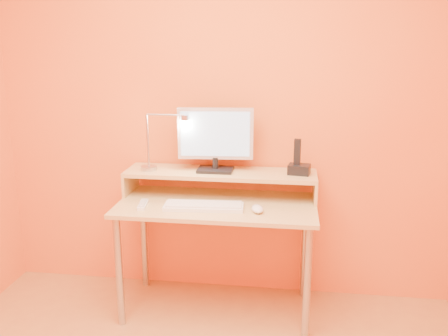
# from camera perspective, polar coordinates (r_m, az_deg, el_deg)

# --- Properties ---
(wall_back) EXTENTS (3.00, 0.04, 2.50)m
(wall_back) POSITION_cam_1_polar(r_m,az_deg,el_deg) (3.14, 0.01, 6.96)
(wall_back) COLOR orange
(wall_back) RESTS_ON floor
(desk_leg_fl) EXTENTS (0.04, 0.04, 0.69)m
(desk_leg_fl) POSITION_cam_1_polar(r_m,az_deg,el_deg) (3.00, -12.23, -11.86)
(desk_leg_fl) COLOR #AEAEB5
(desk_leg_fl) RESTS_ON floor
(desk_leg_fr) EXTENTS (0.04, 0.04, 0.69)m
(desk_leg_fr) POSITION_cam_1_polar(r_m,az_deg,el_deg) (2.84, 9.73, -13.33)
(desk_leg_fr) COLOR #AEAEB5
(desk_leg_fr) RESTS_ON floor
(desk_leg_bl) EXTENTS (0.04, 0.04, 0.69)m
(desk_leg_bl) POSITION_cam_1_polar(r_m,az_deg,el_deg) (3.43, -9.38, -8.23)
(desk_leg_bl) COLOR #AEAEB5
(desk_leg_bl) RESTS_ON floor
(desk_leg_br) EXTENTS (0.04, 0.04, 0.69)m
(desk_leg_br) POSITION_cam_1_polar(r_m,az_deg,el_deg) (3.29, 9.49, -9.26)
(desk_leg_br) COLOR #AEAEB5
(desk_leg_br) RESTS_ON floor
(desk_lower) EXTENTS (1.20, 0.60, 0.02)m
(desk_lower) POSITION_cam_1_polar(r_m,az_deg,el_deg) (2.96, -0.84, -4.37)
(desk_lower) COLOR #D8B679
(desk_lower) RESTS_ON floor
(shelf_riser_left) EXTENTS (0.02, 0.30, 0.14)m
(shelf_riser_left) POSITION_cam_1_polar(r_m,az_deg,el_deg) (3.21, -10.93, -1.60)
(shelf_riser_left) COLOR #D8B679
(shelf_riser_left) RESTS_ON desk_lower
(shelf_riser_right) EXTENTS (0.02, 0.30, 0.14)m
(shelf_riser_right) POSITION_cam_1_polar(r_m,az_deg,el_deg) (3.05, 10.66, -2.46)
(shelf_riser_right) COLOR #D8B679
(shelf_riser_right) RESTS_ON desk_lower
(desk_shelf) EXTENTS (1.20, 0.30, 0.02)m
(desk_shelf) POSITION_cam_1_polar(r_m,az_deg,el_deg) (3.05, -0.42, -0.61)
(desk_shelf) COLOR #D8B679
(desk_shelf) RESTS_ON desk_lower
(monitor_foot) EXTENTS (0.22, 0.16, 0.02)m
(monitor_foot) POSITION_cam_1_polar(r_m,az_deg,el_deg) (3.05, -1.02, -0.20)
(monitor_foot) COLOR black
(monitor_foot) RESTS_ON desk_shelf
(monitor_neck) EXTENTS (0.04, 0.04, 0.07)m
(monitor_neck) POSITION_cam_1_polar(r_m,az_deg,el_deg) (3.04, -1.02, 0.60)
(monitor_neck) COLOR black
(monitor_neck) RESTS_ON monitor_foot
(monitor_panel) EXTENTS (0.47, 0.07, 0.32)m
(monitor_panel) POSITION_cam_1_polar(r_m,az_deg,el_deg) (3.01, -1.01, 4.07)
(monitor_panel) COLOR silver
(monitor_panel) RESTS_ON monitor_neck
(monitor_back) EXTENTS (0.42, 0.05, 0.27)m
(monitor_back) POSITION_cam_1_polar(r_m,az_deg,el_deg) (3.03, -0.94, 4.15)
(monitor_back) COLOR black
(monitor_back) RESTS_ON monitor_panel
(monitor_screen) EXTENTS (0.43, 0.04, 0.28)m
(monitor_screen) POSITION_cam_1_polar(r_m,az_deg,el_deg) (2.99, -1.06, 4.00)
(monitor_screen) COLOR #8DB5D9
(monitor_screen) RESTS_ON monitor_panel
(lamp_base) EXTENTS (0.10, 0.10, 0.02)m
(lamp_base) POSITION_cam_1_polar(r_m,az_deg,el_deg) (3.11, -8.82, -0.00)
(lamp_base) COLOR #AEAEB5
(lamp_base) RESTS_ON desk_shelf
(lamp_post) EXTENTS (0.01, 0.01, 0.33)m
(lamp_post) POSITION_cam_1_polar(r_m,az_deg,el_deg) (3.07, -8.95, 3.20)
(lamp_post) COLOR #AEAEB5
(lamp_post) RESTS_ON lamp_base
(lamp_arm) EXTENTS (0.24, 0.01, 0.01)m
(lamp_arm) POSITION_cam_1_polar(r_m,az_deg,el_deg) (3.01, -6.88, 6.23)
(lamp_arm) COLOR #AEAEB5
(lamp_arm) RESTS_ON lamp_post
(lamp_head) EXTENTS (0.04, 0.04, 0.03)m
(lamp_head) POSITION_cam_1_polar(r_m,az_deg,el_deg) (2.99, -4.63, 5.93)
(lamp_head) COLOR #AEAEB5
(lamp_head) RESTS_ON lamp_arm
(lamp_bulb) EXTENTS (0.03, 0.03, 0.00)m
(lamp_bulb) POSITION_cam_1_polar(r_m,az_deg,el_deg) (2.99, -4.62, 5.62)
(lamp_bulb) COLOR #FFEAC6
(lamp_bulb) RESTS_ON lamp_head
(phone_dock) EXTENTS (0.14, 0.12, 0.06)m
(phone_dock) POSITION_cam_1_polar(r_m,az_deg,el_deg) (3.01, 8.82, -0.16)
(phone_dock) COLOR black
(phone_dock) RESTS_ON desk_shelf
(phone_handset) EXTENTS (0.04, 0.03, 0.16)m
(phone_handset) POSITION_cam_1_polar(r_m,az_deg,el_deg) (2.98, 8.62, 1.89)
(phone_handset) COLOR black
(phone_handset) RESTS_ON phone_dock
(phone_led) EXTENTS (0.01, 0.00, 0.04)m
(phone_led) POSITION_cam_1_polar(r_m,az_deg,el_deg) (2.96, 9.70, -0.44)
(phone_led) COLOR #247CF4
(phone_led) RESTS_ON phone_dock
(keyboard) EXTENTS (0.47, 0.18, 0.02)m
(keyboard) POSITION_cam_1_polar(r_m,az_deg,el_deg) (2.86, -2.40, -4.57)
(keyboard) COLOR white
(keyboard) RESTS_ON desk_lower
(mouse) EXTENTS (0.09, 0.13, 0.04)m
(mouse) POSITION_cam_1_polar(r_m,az_deg,el_deg) (2.80, 3.95, -4.81)
(mouse) COLOR white
(mouse) RESTS_ON desk_lower
(remote_control) EXTENTS (0.07, 0.17, 0.02)m
(remote_control) POSITION_cam_1_polar(r_m,az_deg,el_deg) (2.93, -9.51, -4.28)
(remote_control) COLOR white
(remote_control) RESTS_ON desk_lower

